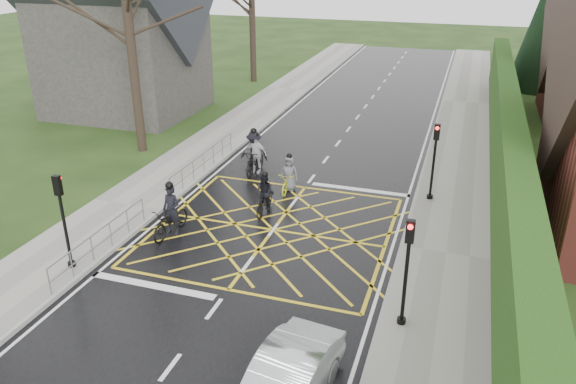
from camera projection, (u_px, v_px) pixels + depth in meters
The scene contains 18 objects.
ground at pixel (273, 230), 20.10m from camera, with size 120.00×120.00×0.00m, color black.
road at pixel (273, 230), 20.09m from camera, with size 9.00×80.00×0.01m, color black.
sidewalk_right at pixel (446, 254), 18.37m from camera, with size 3.00×80.00×0.15m, color gray.
sidewalk_left at pixel (128, 206), 21.76m from camera, with size 3.00×80.00×0.15m, color gray.
stone_wall at pixel (500, 185), 22.97m from camera, with size 0.50×38.00×0.70m, color slate.
hedge at pixel (507, 144), 22.26m from camera, with size 0.90×38.00×2.80m, color #15370F.
conifer at pixel (552, 15), 37.62m from camera, with size 4.60×4.60×10.00m.
church at pixel (120, 28), 32.36m from camera, with size 8.80×7.80×11.00m.
railing_south at pixel (101, 236), 18.05m from camera, with size 0.05×5.04×1.03m.
railing_north at pixel (203, 158), 24.57m from camera, with size 0.05×6.04×1.03m.
traffic_light_ne at pixel (434, 163), 21.62m from camera, with size 0.24×0.31×3.21m.
traffic_light_se at pixel (406, 274), 14.32m from camera, with size 0.24×0.31×3.21m.
traffic_light_sw at pixel (64, 223), 16.96m from camera, with size 0.24×0.31×3.21m.
cyclist_rear at pixel (171, 218), 19.55m from camera, with size 0.88×2.09×1.98m.
cyclist_back at pixel (265, 198), 21.13m from camera, with size 0.75×1.68×1.68m.
cyclist_mid at pixel (254, 156), 24.90m from camera, with size 1.28×2.17×2.04m.
cyclist_front at pixel (255, 158), 24.84m from camera, with size 1.03×1.91×1.90m.
cyclist_lead at pixel (289, 178), 23.06m from camera, with size 0.75×1.69×1.63m.
Camera 1 is at (6.02, -16.77, 9.40)m, focal length 35.00 mm.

